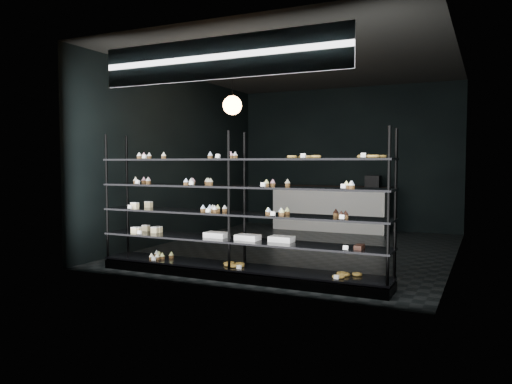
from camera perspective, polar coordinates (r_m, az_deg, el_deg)
room at (r=8.69m, az=5.25°, el=3.97°), size 5.01×6.01×3.20m
display_shelf at (r=6.51m, az=-2.33°, el=-4.40°), size 4.00×0.50×1.91m
signage at (r=6.15m, az=-4.37°, el=15.00°), size 3.30×0.05×0.50m
pendant_lamp at (r=8.32m, az=-2.72°, el=9.88°), size 0.31×0.31×0.89m
service_counter at (r=11.18m, az=8.53°, el=-1.81°), size 2.60×0.65×1.23m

